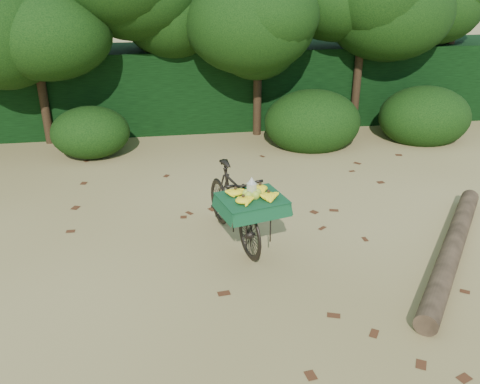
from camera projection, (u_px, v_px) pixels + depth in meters
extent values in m
plane|color=tan|center=(293.00, 256.00, 6.71)|extent=(80.00, 80.00, 0.00)
imported|color=black|center=(234.00, 205.00, 6.89)|extent=(0.92, 1.86, 1.08)
cube|color=black|center=(252.00, 199.00, 6.25)|extent=(0.49, 0.55, 0.03)
cube|color=#134A24|center=(252.00, 198.00, 6.24)|extent=(0.91, 0.81, 0.01)
ellipsoid|color=#9AAE2A|center=(257.00, 193.00, 6.24)|extent=(0.10, 0.08, 0.11)
ellipsoid|color=#9AAE2A|center=(252.00, 191.00, 6.27)|extent=(0.10, 0.08, 0.11)
ellipsoid|color=#9AAE2A|center=(246.00, 193.00, 6.23)|extent=(0.10, 0.08, 0.11)
ellipsoid|color=#9AAE2A|center=(249.00, 196.00, 6.16)|extent=(0.10, 0.08, 0.11)
ellipsoid|color=#9AAE2A|center=(256.00, 195.00, 6.17)|extent=(0.10, 0.08, 0.11)
cylinder|color=#EAE5C6|center=(252.00, 190.00, 6.20)|extent=(0.12, 0.12, 0.16)
cylinder|color=brown|center=(453.00, 248.00, 6.65)|extent=(2.43, 2.99, 0.26)
cube|color=black|center=(228.00, 85.00, 12.00)|extent=(26.00, 1.80, 1.80)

